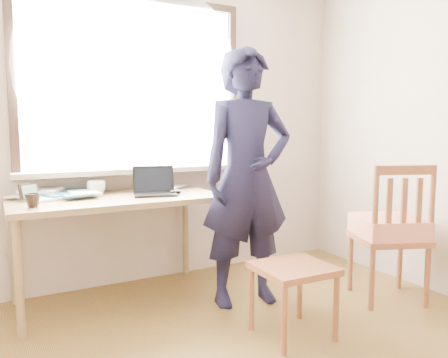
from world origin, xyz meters
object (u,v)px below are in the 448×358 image
mug_white (96,187)px  person (247,178)px  mug_dark (33,200)px  desk (116,208)px  side_chair (390,229)px  work_chair (293,276)px  laptop (154,188)px

mug_white → person: (0.92, -0.62, 0.09)m
mug_dark → person: 1.42m
desk → mug_dark: bearing=-162.3°
person → side_chair: bearing=-18.8°
mug_dark → side_chair: 2.45m
work_chair → side_chair: bearing=7.0°
mug_white → person: size_ratio=0.07×
desk → work_chair: size_ratio=3.28×
mug_white → work_chair: size_ratio=0.30×
mug_dark → work_chair: (1.35, -0.86, -0.45)m
mug_dark → person: bearing=-11.1°
desk → work_chair: desk is taller
mug_dark → mug_white: bearing=37.1°
desk → mug_white: mug_white is taller
work_chair → mug_white: bearing=126.2°
side_chair → person: size_ratio=0.55×
mug_dark → work_chair: size_ratio=0.21×
mug_white → side_chair: bearing=-30.6°
desk → mug_white: bearing=120.9°
laptop → mug_white: 0.43m
work_chair → person: (0.04, 0.59, 0.54)m
work_chair → side_chair: 0.98m
laptop → work_chair: 1.22m
mug_white → person: person is taller
work_chair → person: size_ratio=0.24×
desk → mug_white: (-0.10, 0.17, 0.13)m
side_chair → mug_dark: bearing=162.1°
mug_dark → work_chair: bearing=-32.6°
mug_white → mug_dark: bearing=-142.9°
side_chair → desk: bearing=152.1°
mug_white → laptop: bearing=-28.7°
desk → person: 0.96m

